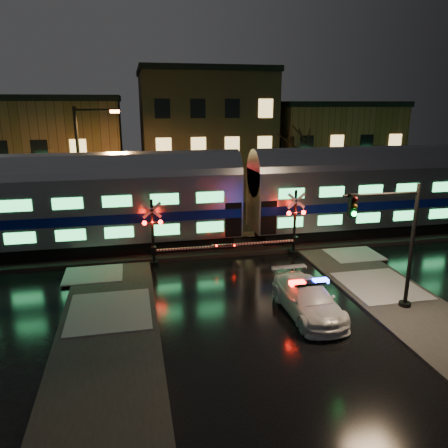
{
  "coord_description": "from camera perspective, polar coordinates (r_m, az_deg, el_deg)",
  "views": [
    {
      "loc": [
        -5.25,
        -20.92,
        8.86
      ],
      "look_at": [
        -0.23,
        2.5,
        2.2
      ],
      "focal_mm": 35.0,
      "sensor_mm": 36.0,
      "label": 1
    }
  ],
  "objects": [
    {
      "name": "ground",
      "position": [
        23.32,
        1.86,
        -6.8
      ],
      "size": [
        120.0,
        120.0,
        0.0
      ],
      "primitive_type": "plane",
      "color": "black",
      "rests_on": "ground"
    },
    {
      "name": "ballast",
      "position": [
        27.85,
        -0.61,
        -2.75
      ],
      "size": [
        90.0,
        4.2,
        0.24
      ],
      "primitive_type": "cube",
      "color": "black",
      "rests_on": "ground"
    },
    {
      "name": "sidewalk_left",
      "position": [
        17.37,
        -15.06,
        -15.5
      ],
      "size": [
        4.0,
        20.0,
        0.12
      ],
      "primitive_type": "cube",
      "color": "#2D2D2D",
      "rests_on": "ground"
    },
    {
      "name": "sidewalk_right",
      "position": [
        20.93,
        24.0,
        -10.77
      ],
      "size": [
        4.0,
        20.0,
        0.12
      ],
      "primitive_type": "cube",
      "color": "#2D2D2D",
      "rests_on": "ground"
    },
    {
      "name": "building_left",
      "position": [
        43.83,
        -22.48,
        8.67
      ],
      "size": [
        14.0,
        10.0,
        9.0
      ],
      "primitive_type": "cube",
      "color": "brown",
      "rests_on": "ground"
    },
    {
      "name": "building_mid",
      "position": [
        44.13,
        -2.65,
        11.48
      ],
      "size": [
        12.0,
        11.0,
        11.5
      ],
      "primitive_type": "cube",
      "color": "brown",
      "rests_on": "ground"
    },
    {
      "name": "building_right",
      "position": [
        47.68,
        13.3,
        9.58
      ],
      "size": [
        12.0,
        10.0,
        8.5
      ],
      "primitive_type": "cube",
      "color": "brown",
      "rests_on": "ground"
    },
    {
      "name": "train",
      "position": [
        27.37,
        2.76,
        3.98
      ],
      "size": [
        51.0,
        3.12,
        5.92
      ],
      "color": "black",
      "rests_on": "ballast"
    },
    {
      "name": "police_car",
      "position": [
        19.39,
        10.91,
        -9.59
      ],
      "size": [
        2.07,
        4.94,
        1.59
      ],
      "rotation": [
        0.0,
        0.0,
        0.02
      ],
      "color": "white",
      "rests_on": "ground"
    },
    {
      "name": "crossing_signal_right",
      "position": [
        25.89,
        8.52,
        -0.79
      ],
      "size": [
        5.66,
        0.65,
        4.01
      ],
      "color": "black",
      "rests_on": "ground"
    },
    {
      "name": "crossing_signal_left",
      "position": [
        24.37,
        -8.38,
        -2.01
      ],
      "size": [
        5.42,
        0.64,
        3.84
      ],
      "color": "black",
      "rests_on": "ground"
    },
    {
      "name": "traffic_light",
      "position": [
        19.89,
        21.32,
        -2.69
      ],
      "size": [
        3.65,
        0.68,
        5.65
      ],
      "rotation": [
        0.0,
        0.0,
        0.21
      ],
      "color": "black",
      "rests_on": "ground"
    },
    {
      "name": "streetlight",
      "position": [
        30.32,
        -17.83,
        7.46
      ],
      "size": [
        2.89,
        0.3,
        8.65
      ],
      "color": "black",
      "rests_on": "ground"
    }
  ]
}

